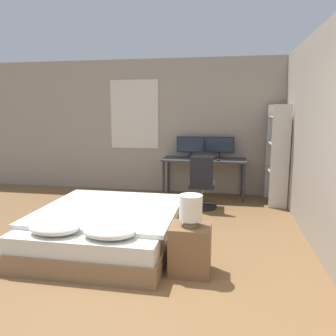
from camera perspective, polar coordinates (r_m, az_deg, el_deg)
The scene contains 13 objects.
ground_plane at distance 3.17m, azimuth -10.11°, elevation -22.36°, with size 20.00×20.00×0.00m, color brown.
wall_back at distance 6.73m, azimuth 1.84°, elevation 7.20°, with size 12.00×0.08×2.70m.
wall_side_right at distance 4.16m, azimuth 25.70°, elevation 4.39°, with size 0.06×12.00×2.70m.
bed at distance 4.26m, azimuth -10.58°, elevation -10.13°, with size 1.73×1.95×0.53m.
nightstand at distance 3.53m, azimuth 3.89°, elevation -13.91°, with size 0.42×0.37×0.52m.
bedside_lamp at distance 3.37m, azimuth 3.98°, elevation -6.92°, with size 0.24×0.24×0.32m.
desk at distance 6.36m, azimuth 6.29°, elevation 0.80°, with size 1.59×0.63×0.76m.
monitor_left at distance 6.56m, azimuth 3.95°, elevation 3.99°, with size 0.56×0.16×0.41m.
monitor_right at distance 6.52m, azimuth 9.01°, elevation 3.85°, with size 0.56×0.16×0.41m.
keyboard at distance 6.14m, azimuth 6.17°, elevation 1.40°, with size 0.37×0.13×0.02m.
computer_mouse at distance 6.13m, azimuth 8.76°, elevation 1.41°, with size 0.07×0.05×0.04m.
office_chair at distance 5.69m, azimuth 5.91°, elevation -3.57°, with size 0.52×0.52×0.92m.
bookshelf at distance 6.14m, azimuth 18.64°, elevation 2.94°, with size 0.31×0.72×1.79m.
Camera 1 is at (0.97, -2.49, 1.69)m, focal length 35.00 mm.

